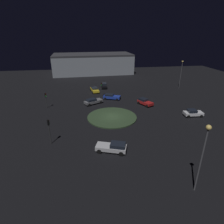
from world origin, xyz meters
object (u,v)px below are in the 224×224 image
Objects in this scene: car_silver at (113,147)px; car_blue at (111,97)px; streetlamp_southwest at (181,70)px; traffic_light_northeast at (49,127)px; car_yellow at (95,90)px; store_building at (93,64)px; car_red at (145,102)px; traffic_light_south at (102,87)px; car_white at (193,113)px; streetlamp_north at (204,149)px; car_black at (104,86)px; car_grey at (93,101)px; traffic_light_southeast at (46,97)px.

car_blue is (-3.32, -23.63, -0.04)m from car_silver.
traffic_light_northeast is at bearing 37.23° from streetlamp_southwest.
car_yellow is 28.94m from store_building.
traffic_light_south is at bearing -157.31° from car_red.
car_white is (-8.09, 8.00, -0.05)m from car_red.
traffic_light_south is 0.46× the size of streetlamp_southwest.
streetlamp_north is (-17.56, 12.35, 2.51)m from traffic_light_northeast.
car_silver is 1.01× the size of car_blue.
store_building reaches higher than car_white.
streetlamp_southwest is (-23.82, 4.05, 4.92)m from car_black.
traffic_light_northeast is at bearing -27.53° from traffic_light_south.
car_silver is at bearing -147.51° from car_white.
car_white is at bearing 37.45° from car_black.
car_red is at bearing -38.82° from car_grey.
car_blue is at bearing 7.70° from car_black.
car_blue is 1.12× the size of traffic_light_northeast.
traffic_light_southeast is at bearing -121.12° from car_red.
traffic_light_southeast is at bearing 157.91° from car_grey.
car_red is 25.17m from traffic_light_northeast.
car_blue is 4.13m from traffic_light_south.
streetlamp_southwest is (-18.32, -39.62, 0.14)m from streetlamp_north.
traffic_light_southeast is at bearing -41.17° from car_black.
traffic_light_southeast is at bearing -143.40° from car_blue.
traffic_light_northeast is 0.52× the size of streetlamp_north.
traffic_light_southeast is at bearing -53.83° from streetlamp_north.
car_white is at bearing -18.11° from car_blue.
streetlamp_southwest is at bearing -111.44° from car_silver.
streetlamp_north is (-8.74, 39.85, 4.88)m from car_yellow.
store_building is (0.50, -33.42, 1.25)m from traffic_light_south.
car_black is 44.27m from streetlamp_north.
car_red reaches higher than car_blue.
traffic_light_southeast is 0.86× the size of traffic_light_northeast.
traffic_light_northeast reaches higher than car_black.
car_black reaches higher than car_white.
car_white is 1.09× the size of traffic_light_southeast.
car_silver is 23.87m from car_blue.
car_white is (-18.97, -10.18, -0.03)m from car_silver.
car_yellow is 16.72m from traffic_light_southeast.
car_black is 1.06× the size of traffic_light_southeast.
traffic_light_southeast is at bearing 64.27° from traffic_light_northeast.
car_silver is 1.24× the size of car_black.
streetlamp_southwest is (-28.19, -10.14, 4.96)m from car_grey.
car_blue is at bearing 20.39° from traffic_light_northeast.
car_silver reaches higher than car_grey.
traffic_light_south is 0.12× the size of store_building.
traffic_light_northeast is 0.13× the size of store_building.
car_red reaches higher than car_grey.
streetlamp_north is (2.81, 26.96, 4.76)m from car_red.
car_red reaches higher than car_silver.
car_black is 24.65m from streetlamp_southwest.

